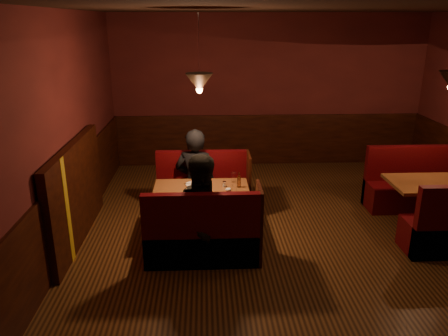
{
  "coord_description": "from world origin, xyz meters",
  "views": [
    {
      "loc": [
        -1.25,
        -4.9,
        2.77
      ],
      "look_at": [
        -1.01,
        0.43,
        0.95
      ],
      "focal_mm": 35.0,
      "sensor_mm": 36.0,
      "label": 1
    }
  ],
  "objects_px": {
    "second_table": "(433,194)",
    "diner_b": "(205,195)",
    "main_bench_near": "(204,240)",
    "main_table": "(202,199)",
    "second_bench_far": "(410,188)",
    "diner_a": "(195,161)",
    "main_bench_far": "(204,194)"
  },
  "relations": [
    {
      "from": "second_table",
      "to": "diner_b",
      "type": "distance_m",
      "value": 3.22
    },
    {
      "from": "main_bench_near",
      "to": "second_table",
      "type": "distance_m",
      "value": 3.25
    },
    {
      "from": "main_table",
      "to": "second_table",
      "type": "bearing_deg",
      "value": 1.38
    },
    {
      "from": "second_table",
      "to": "second_bench_far",
      "type": "bearing_deg",
      "value": 87.8
    },
    {
      "from": "second_table",
      "to": "diner_a",
      "type": "relative_size",
      "value": 0.72
    },
    {
      "from": "main_table",
      "to": "second_bench_far",
      "type": "distance_m",
      "value": 3.3
    },
    {
      "from": "main_bench_near",
      "to": "second_table",
      "type": "height_order",
      "value": "main_bench_near"
    },
    {
      "from": "second_table",
      "to": "main_bench_near",
      "type": "bearing_deg",
      "value": -165.99
    },
    {
      "from": "second_table",
      "to": "diner_b",
      "type": "relative_size",
      "value": 0.72
    },
    {
      "from": "diner_b",
      "to": "main_bench_far",
      "type": "bearing_deg",
      "value": 66.54
    },
    {
      "from": "main_bench_far",
      "to": "diner_a",
      "type": "relative_size",
      "value": 0.83
    },
    {
      "from": "diner_a",
      "to": "main_bench_near",
      "type": "bearing_deg",
      "value": 107.28
    },
    {
      "from": "main_table",
      "to": "diner_a",
      "type": "height_order",
      "value": "diner_a"
    },
    {
      "from": "diner_a",
      "to": "diner_b",
      "type": "xyz_separation_m",
      "value": [
        0.14,
        -1.27,
        -0.0
      ]
    },
    {
      "from": "main_table",
      "to": "main_bench_far",
      "type": "distance_m",
      "value": 0.74
    },
    {
      "from": "main_table",
      "to": "main_bench_far",
      "type": "relative_size",
      "value": 0.91
    },
    {
      "from": "main_table",
      "to": "main_bench_far",
      "type": "xyz_separation_m",
      "value": [
        0.02,
        0.71,
        -0.22
      ]
    },
    {
      "from": "main_table",
      "to": "second_table",
      "type": "xyz_separation_m",
      "value": [
        3.17,
        0.08,
        -0.01
      ]
    },
    {
      "from": "second_table",
      "to": "diner_a",
      "type": "distance_m",
      "value": 3.33
    },
    {
      "from": "second_table",
      "to": "diner_b",
      "type": "bearing_deg",
      "value": -167.56
    },
    {
      "from": "main_bench_near",
      "to": "diner_a",
      "type": "relative_size",
      "value": 0.83
    },
    {
      "from": "main_bench_far",
      "to": "main_bench_near",
      "type": "xyz_separation_m",
      "value": [
        0.0,
        -1.42,
        0.0
      ]
    },
    {
      "from": "main_bench_far",
      "to": "diner_b",
      "type": "xyz_separation_m",
      "value": [
        0.03,
        -1.32,
        0.53
      ]
    },
    {
      "from": "main_table",
      "to": "diner_a",
      "type": "xyz_separation_m",
      "value": [
        -0.1,
        0.66,
        0.32
      ]
    },
    {
      "from": "second_table",
      "to": "diner_b",
      "type": "xyz_separation_m",
      "value": [
        -3.12,
        -0.69,
        0.33
      ]
    },
    {
      "from": "main_bench_far",
      "to": "main_bench_near",
      "type": "relative_size",
      "value": 1.0
    },
    {
      "from": "main_bench_far",
      "to": "diner_b",
      "type": "distance_m",
      "value": 1.43
    },
    {
      "from": "main_bench_far",
      "to": "diner_b",
      "type": "relative_size",
      "value": 0.83
    },
    {
      "from": "diner_b",
      "to": "second_bench_far",
      "type": "bearing_deg",
      "value": -0.52
    },
    {
      "from": "second_bench_far",
      "to": "diner_b",
      "type": "xyz_separation_m",
      "value": [
        -3.15,
        -1.41,
        0.53
      ]
    },
    {
      "from": "second_table",
      "to": "second_bench_far",
      "type": "xyz_separation_m",
      "value": [
        0.03,
        0.72,
        -0.2
      ]
    },
    {
      "from": "diner_b",
      "to": "diner_a",
      "type": "bearing_deg",
      "value": 71.6
    }
  ]
}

